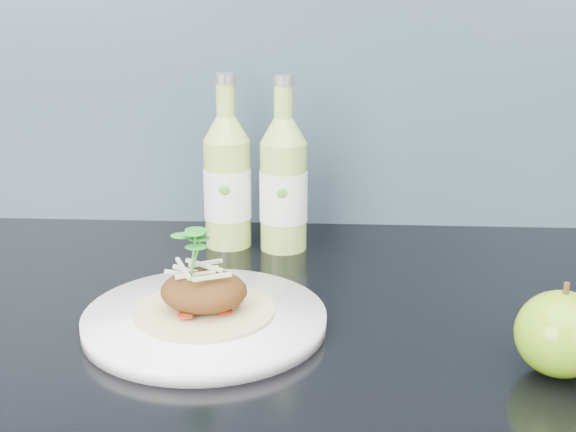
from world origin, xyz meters
name	(u,v)px	position (x,y,z in m)	size (l,w,h in m)	color
dinner_plate	(205,320)	(-0.11, 1.63, 0.91)	(0.31, 0.31, 0.02)	white
pork_taco	(204,287)	(-0.11, 1.63, 0.94)	(0.14, 0.14, 0.09)	tan
green_apple	(561,334)	(0.22, 1.56, 0.94)	(0.11, 0.11, 0.09)	#5F9910
cider_bottle_left	(227,182)	(-0.12, 1.88, 0.98)	(0.06, 0.06, 0.22)	#A9C853
cider_bottle_right	(283,185)	(-0.04, 1.87, 0.98)	(0.07, 0.07, 0.22)	#9DC351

